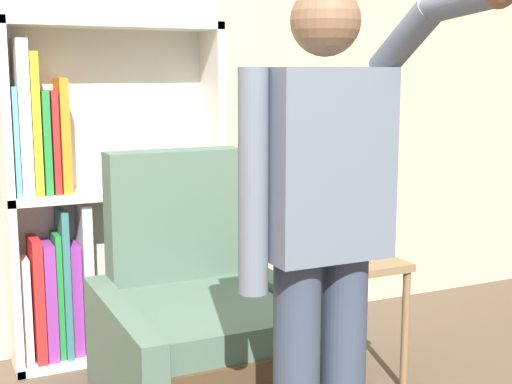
{
  "coord_description": "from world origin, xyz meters",
  "views": [
    {
      "loc": [
        -0.67,
        -1.73,
        1.47
      ],
      "look_at": [
        0.4,
        0.54,
        1.05
      ],
      "focal_mm": 50.0,
      "sensor_mm": 36.0,
      "label": 1
    }
  ],
  "objects_px": {
    "side_table": "(345,279)",
    "person_standing": "(323,232)",
    "bookcase": "(89,206)",
    "table_lamp": "(347,189)",
    "armchair": "(201,340)"
  },
  "relations": [
    {
      "from": "person_standing",
      "to": "bookcase",
      "type": "bearing_deg",
      "value": 101.73
    },
    {
      "from": "bookcase",
      "to": "side_table",
      "type": "xyz_separation_m",
      "value": [
        1.03,
        -0.82,
        -0.3
      ]
    },
    {
      "from": "armchair",
      "to": "person_standing",
      "type": "relative_size",
      "value": 0.65
    },
    {
      "from": "bookcase",
      "to": "armchair",
      "type": "height_order",
      "value": "bookcase"
    },
    {
      "from": "side_table",
      "to": "table_lamp",
      "type": "xyz_separation_m",
      "value": [
        0.0,
        0.0,
        0.44
      ]
    },
    {
      "from": "bookcase",
      "to": "person_standing",
      "type": "relative_size",
      "value": 1.0
    },
    {
      "from": "armchair",
      "to": "table_lamp",
      "type": "bearing_deg",
      "value": 3.95
    },
    {
      "from": "bookcase",
      "to": "person_standing",
      "type": "bearing_deg",
      "value": -78.27
    },
    {
      "from": "side_table",
      "to": "person_standing",
      "type": "bearing_deg",
      "value": -126.18
    },
    {
      "from": "armchair",
      "to": "person_standing",
      "type": "xyz_separation_m",
      "value": [
        0.09,
        -0.86,
        0.64
      ]
    },
    {
      "from": "table_lamp",
      "to": "bookcase",
      "type": "bearing_deg",
      "value": 141.4
    },
    {
      "from": "person_standing",
      "to": "side_table",
      "type": "bearing_deg",
      "value": 53.82
    },
    {
      "from": "table_lamp",
      "to": "side_table",
      "type": "bearing_deg",
      "value": -90.0
    },
    {
      "from": "bookcase",
      "to": "table_lamp",
      "type": "relative_size",
      "value": 3.97
    },
    {
      "from": "armchair",
      "to": "side_table",
      "type": "bearing_deg",
      "value": 3.95
    }
  ]
}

